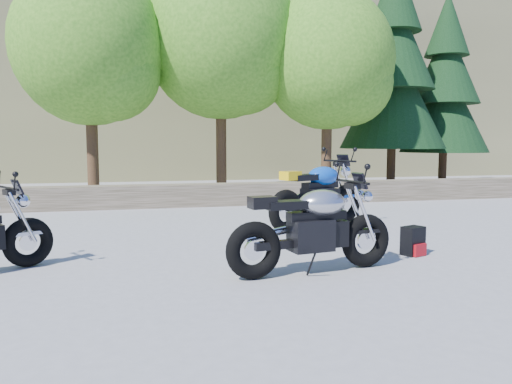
% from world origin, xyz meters
% --- Properties ---
extents(ground, '(90.00, 90.00, 0.00)m').
position_xyz_m(ground, '(0.00, 0.00, 0.00)').
color(ground, gray).
rests_on(ground, ground).
extents(stone_wall, '(22.00, 0.55, 0.50)m').
position_xyz_m(stone_wall, '(0.00, 5.50, 0.25)').
color(stone_wall, '#4A4431').
rests_on(stone_wall, ground).
extents(hillside, '(80.00, 30.00, 15.00)m').
position_xyz_m(hillside, '(3.00, 28.00, 7.50)').
color(hillside, brown).
rests_on(hillside, ground).
extents(tree_decid_left, '(3.67, 3.67, 5.62)m').
position_xyz_m(tree_decid_left, '(-2.39, 7.14, 3.63)').
color(tree_decid_left, '#382314').
rests_on(tree_decid_left, ground).
extents(tree_decid_mid, '(4.08, 4.08, 6.24)m').
position_xyz_m(tree_decid_mid, '(0.91, 7.54, 4.04)').
color(tree_decid_mid, '#382314').
rests_on(tree_decid_mid, ground).
extents(tree_decid_right, '(3.54, 3.54, 5.41)m').
position_xyz_m(tree_decid_right, '(3.71, 6.94, 3.50)').
color(tree_decid_right, '#382314').
rests_on(tree_decid_right, ground).
extents(conifer_near, '(3.17, 3.17, 7.06)m').
position_xyz_m(conifer_near, '(6.20, 8.20, 3.68)').
color(conifer_near, '#382314').
rests_on(conifer_near, ground).
extents(conifer_far, '(2.82, 2.82, 6.27)m').
position_xyz_m(conifer_far, '(8.40, 8.80, 3.27)').
color(conifer_far, '#382314').
rests_on(conifer_far, ground).
extents(silver_bike, '(2.03, 0.64, 1.02)m').
position_xyz_m(silver_bike, '(0.46, -0.66, 0.50)').
color(silver_bike, black).
rests_on(silver_bike, ground).
extents(blue_bike, '(2.07, 1.23, 1.14)m').
position_xyz_m(blue_bike, '(1.58, 2.19, 0.55)').
color(blue_bike, black).
rests_on(blue_bike, ground).
extents(backpack, '(0.33, 0.31, 0.37)m').
position_xyz_m(backpack, '(2.02, -0.13, 0.18)').
color(backpack, black).
rests_on(backpack, ground).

